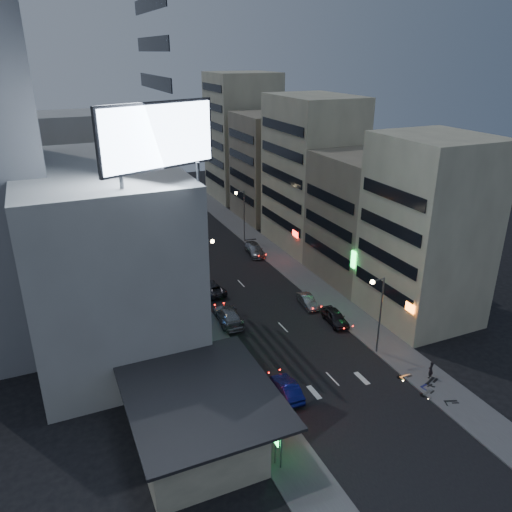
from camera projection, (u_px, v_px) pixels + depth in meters
ground at (358, 405)px, 41.92m from camera, size 180.00×180.00×0.00m
sidewalk_left at (172, 282)px, 64.29m from camera, size 4.00×120.00×0.12m
sidewalk_right at (283, 262)px, 70.26m from camera, size 4.00×120.00×0.12m
food_court at (191, 417)px, 37.67m from camera, size 11.00×13.00×3.88m
white_building at (103, 255)px, 49.07m from camera, size 14.00×24.00×18.00m
shophouse_near at (427, 231)px, 52.60m from camera, size 10.00×11.00×20.00m
shophouse_mid at (365, 218)px, 63.27m from camera, size 11.00×12.00×16.00m
shophouse_far at (312, 173)px, 72.94m from camera, size 10.00×14.00×22.00m
far_left_a at (88, 186)px, 70.40m from camera, size 11.00×10.00×20.00m
far_left_b at (77, 183)px, 82.16m from camera, size 12.00×10.00×15.00m
far_right_a at (271, 167)px, 86.58m from camera, size 11.00×12.00×18.00m
far_right_b at (243, 137)px, 97.47m from camera, size 12.00×12.00×24.00m
billboard at (158, 137)px, 37.26m from camera, size 9.52×3.75×6.20m
street_lamp_right_near at (378, 305)px, 47.16m from camera, size 1.60×0.44×8.02m
street_lamp_left at (206, 264)px, 56.29m from camera, size 1.60×0.44×8.02m
street_lamp_right_far at (242, 209)px, 75.92m from camera, size 1.60×0.44×8.02m
parked_car_right_near at (335, 317)px, 54.36m from camera, size 2.16×4.51×1.49m
parked_car_right_mid at (307, 301)px, 58.08m from camera, size 1.72×3.96×1.27m
parked_car_left at (211, 288)px, 61.12m from camera, size 2.83×5.15×1.37m
parked_car_right_far at (255, 249)px, 72.80m from camera, size 2.80×5.45×1.51m
road_car_blue at (287, 388)px, 42.88m from camera, size 1.77×4.44×1.44m
road_car_silver at (228, 316)px, 54.46m from camera, size 2.82×5.92×1.67m
person at (431, 370)px, 44.99m from camera, size 0.72×0.59×1.70m
scooter_black_a at (458, 395)px, 42.20m from camera, size 1.12×1.81×1.05m
scooter_silver_a at (431, 384)px, 43.60m from camera, size 1.10×1.82×1.05m
scooter_blue at (429, 377)px, 44.47m from camera, size 0.87×1.79×1.05m
scooter_black_b at (433, 371)px, 45.16m from camera, size 1.44×2.18×1.26m
scooter_silver_b at (410, 369)px, 45.68m from camera, size 0.56×1.66×1.01m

